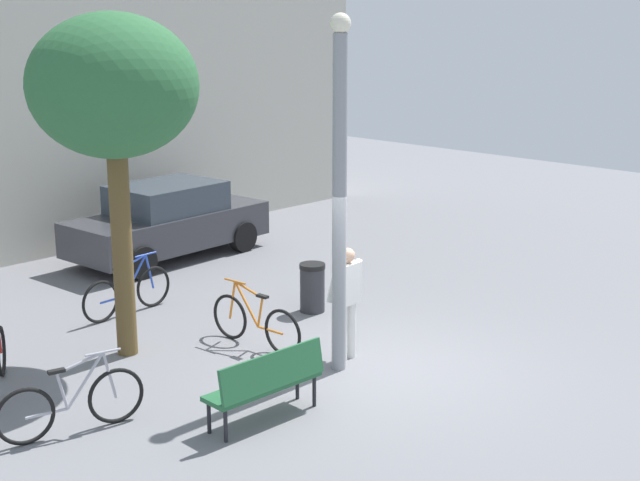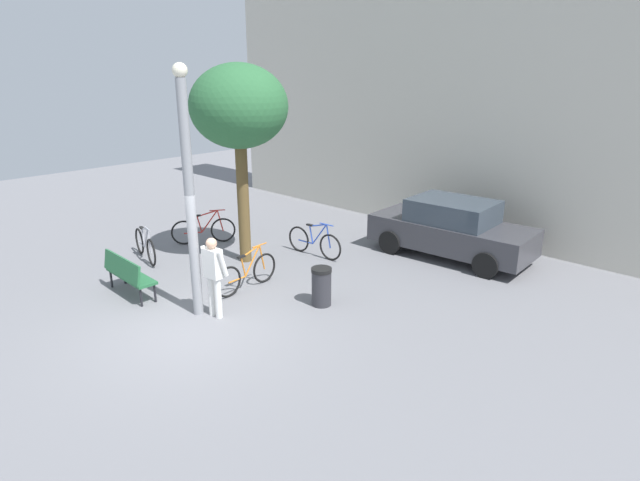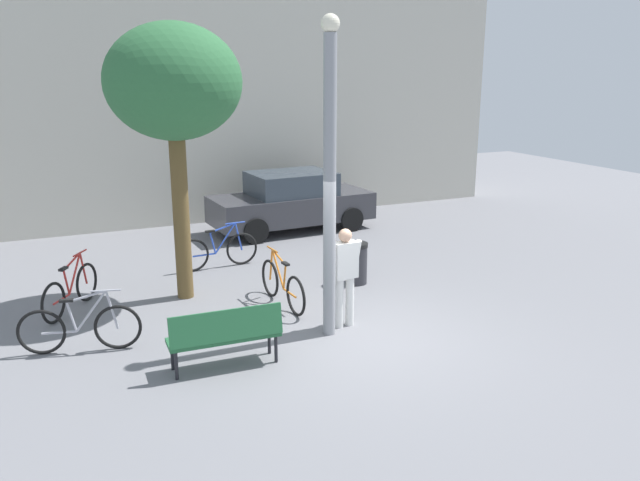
% 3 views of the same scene
% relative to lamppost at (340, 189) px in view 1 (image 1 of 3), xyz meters
% --- Properties ---
extents(ground_plane, '(36.00, 36.00, 0.00)m').
position_rel_lamppost_xyz_m(ground_plane, '(0.41, -0.40, -2.59)').
color(ground_plane, slate).
extents(building_facade, '(17.66, 2.00, 9.72)m').
position_rel_lamppost_xyz_m(building_facade, '(0.41, 9.38, 2.27)').
color(building_facade, beige).
rests_on(building_facade, ground_plane).
extents(lamppost, '(0.28, 0.28, 4.91)m').
position_rel_lamppost_xyz_m(lamppost, '(0.00, 0.00, 0.00)').
color(lamppost, gray).
rests_on(lamppost, ground_plane).
extents(person_by_lamppost, '(0.60, 0.31, 1.67)m').
position_rel_lamppost_xyz_m(person_by_lamppost, '(0.36, 0.18, -1.62)').
color(person_by_lamppost, white).
rests_on(person_by_lamppost, ground_plane).
extents(park_bench, '(1.61, 0.52, 0.92)m').
position_rel_lamppost_xyz_m(park_bench, '(-1.87, -0.54, -2.04)').
color(park_bench, '#236038').
rests_on(park_bench, ground_plane).
extents(plaza_tree, '(2.37, 2.37, 4.94)m').
position_rel_lamppost_xyz_m(plaza_tree, '(-1.75, 2.65, 1.29)').
color(plaza_tree, brown).
rests_on(plaza_tree, ground_plane).
extents(bicycle_blue, '(1.81, 0.17, 0.97)m').
position_rel_lamppost_xyz_m(bicycle_blue, '(-0.70, 4.15, -2.20)').
color(bicycle_blue, black).
rests_on(bicycle_blue, ground_plane).
extents(bicycle_orange, '(0.18, 1.81, 0.97)m').
position_rel_lamppost_xyz_m(bicycle_orange, '(-0.24, 1.49, -2.20)').
color(bicycle_orange, black).
rests_on(bicycle_orange, ground_plane).
extents(bicycle_silver, '(1.77, 0.48, 0.97)m').
position_rel_lamppost_xyz_m(bicycle_silver, '(-3.71, 0.90, -2.20)').
color(bicycle_silver, black).
rests_on(bicycle_silver, ground_plane).
extents(parked_car_charcoal, '(4.29, 2.01, 1.55)m').
position_rel_lamppost_xyz_m(parked_car_charcoal, '(1.95, 6.60, -1.81)').
color(parked_car_charcoal, '#38383D').
rests_on(parked_car_charcoal, ground_plane).
extents(trash_bin, '(0.44, 0.44, 0.83)m').
position_rel_lamppost_xyz_m(trash_bin, '(1.55, 2.05, -2.17)').
color(trash_bin, '#2D2D33').
rests_on(trash_bin, ground_plane).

